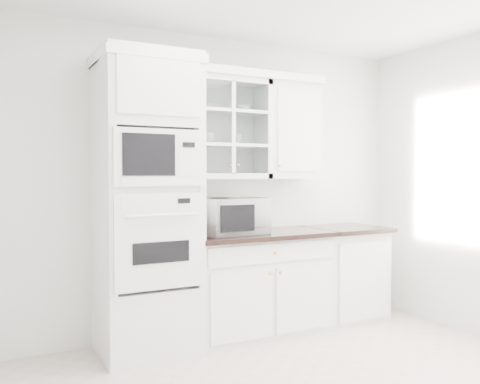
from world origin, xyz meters
TOP-DOWN VIEW (x-y plane):
  - room_shell at (0.00, 0.43)m, footprint 4.00×3.50m
  - oven_column at (-0.75, 1.42)m, footprint 0.76×0.68m
  - base_cabinet_run at (0.28, 1.45)m, footprint 1.32×0.67m
  - extra_base_cabinet at (1.28, 1.45)m, footprint 0.72×0.67m
  - upper_cabinet_glass at (0.03, 1.58)m, footprint 0.80×0.33m
  - upper_cabinet_solid at (0.71, 1.58)m, footprint 0.55×0.33m
  - crown_molding at (-0.07, 1.56)m, footprint 2.14×0.38m
  - countertop_microwave at (0.01, 1.41)m, footprint 0.58×0.49m
  - bowl_a at (-0.13, 1.59)m, footprint 0.22×0.22m
  - bowl_b at (0.20, 1.59)m, footprint 0.20×0.20m
  - cup_a at (-0.14, 1.60)m, footprint 0.15×0.15m
  - cup_b at (0.14, 1.58)m, footprint 0.13×0.13m

SIDE VIEW (x-z plane):
  - base_cabinet_run at x=0.28m, z-range 0.00..0.92m
  - extra_base_cabinet at x=1.28m, z-range 0.00..0.92m
  - countertop_microwave at x=0.01m, z-range 0.92..1.24m
  - oven_column at x=-0.75m, z-range 0.00..2.40m
  - cup_b at x=0.14m, z-range 1.71..1.81m
  - cup_a at x=-0.14m, z-range 1.71..1.81m
  - room_shell at x=0.00m, z-range 0.43..3.13m
  - upper_cabinet_glass at x=0.03m, z-range 1.40..2.30m
  - upper_cabinet_solid at x=0.71m, z-range 1.40..2.30m
  - bowl_a at x=-0.13m, z-range 2.01..2.06m
  - bowl_b at x=0.20m, z-range 2.01..2.06m
  - crown_molding at x=-0.07m, z-range 2.30..2.37m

